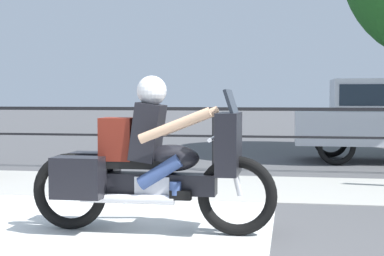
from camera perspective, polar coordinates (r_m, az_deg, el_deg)
ground_plane at (r=5.43m, az=-5.09°, el=-11.05°), size 120.00×120.00×0.00m
sidewalk_band at (r=8.70m, az=0.58°, el=-5.65°), size 44.00×2.40×0.01m
crosswalk_band at (r=5.46m, az=-12.93°, el=-10.99°), size 3.75×6.00×0.01m
fence_railing at (r=10.35m, az=2.09°, el=0.70°), size 36.00×0.05×1.14m
motorcycle at (r=5.71m, az=-4.15°, el=-3.42°), size 2.43×0.76×1.52m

